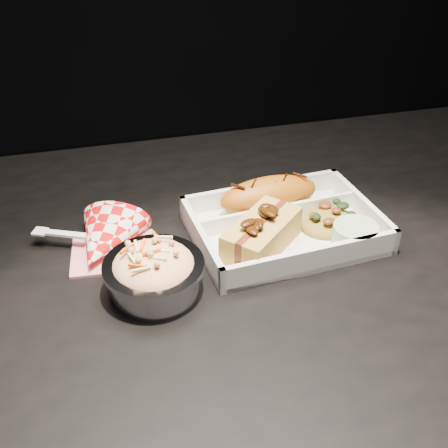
{
  "coord_description": "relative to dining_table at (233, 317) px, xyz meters",
  "views": [
    {
      "loc": [
        -0.16,
        -0.55,
        1.2
      ],
      "look_at": [
        -0.01,
        0.01,
        0.81
      ],
      "focal_mm": 45.0,
      "sensor_mm": 36.0,
      "label": 1
    }
  ],
  "objects": [
    {
      "name": "fried_rice_mound",
      "position": [
        0.15,
        0.04,
        0.11
      ],
      "size": [
        0.09,
        0.08,
        0.03
      ],
      "primitive_type": "ellipsoid",
      "rotation": [
        0.0,
        0.0,
        0.08
      ],
      "color": "#A4842F",
      "rests_on": "food_tray"
    },
    {
      "name": "foil_coleslaw_cup",
      "position": [
        -0.11,
        -0.02,
        0.12
      ],
      "size": [
        0.12,
        0.12,
        0.07
      ],
      "color": "silver",
      "rests_on": "dining_table"
    },
    {
      "name": "dining_table",
      "position": [
        0.0,
        0.0,
        0.0
      ],
      "size": [
        1.2,
        0.8,
        0.75
      ],
      "color": "black",
      "rests_on": "ground"
    },
    {
      "name": "hotdog",
      "position": [
        0.04,
        0.02,
        0.12
      ],
      "size": [
        0.13,
        0.12,
        0.06
      ],
      "rotation": [
        0.0,
        0.0,
        0.74
      ],
      "color": "gold",
      "rests_on": "food_tray"
    },
    {
      "name": "food_tray",
      "position": [
        0.09,
        0.05,
        0.1
      ],
      "size": [
        0.26,
        0.2,
        0.04
      ],
      "rotation": [
        0.0,
        0.0,
        0.08
      ],
      "color": "silver",
      "rests_on": "dining_table"
    },
    {
      "name": "cupcake_liner",
      "position": [
        0.17,
        -0.01,
        0.11
      ],
      "size": [
        0.06,
        0.06,
        0.03
      ],
      "primitive_type": "cylinder",
      "color": "#A7C192",
      "rests_on": "food_tray"
    },
    {
      "name": "fried_pastry",
      "position": [
        0.08,
        0.1,
        0.12
      ],
      "size": [
        0.15,
        0.07,
        0.05
      ],
      "primitive_type": "ellipsoid",
      "rotation": [
        0.0,
        0.0,
        0.08
      ],
      "color": "#AD5A11",
      "rests_on": "food_tray"
    },
    {
      "name": "napkin_fork",
      "position": [
        -0.16,
        0.07,
        0.11
      ],
      "size": [
        0.16,
        0.14,
        0.1
      ],
      "rotation": [
        0.0,
        0.0,
        -0.43
      ],
      "color": "red",
      "rests_on": "dining_table"
    }
  ]
}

